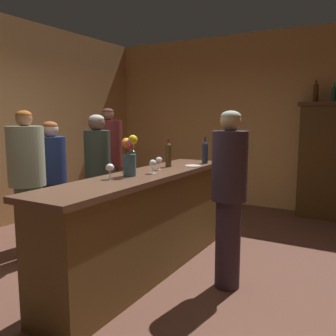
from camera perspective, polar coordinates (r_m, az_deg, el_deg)
floor at (r=3.96m, az=-6.34°, el=-15.33°), size 8.55×8.55×0.00m
wall_back at (r=6.63m, az=10.90°, el=7.30°), size 4.94×0.12×2.99m
bar_counter at (r=3.62m, az=-3.88°, el=-8.87°), size 0.58×2.64×1.02m
wine_bottle_pinot at (r=3.70m, az=-5.60°, el=1.40°), size 0.06×0.06×0.28m
wine_bottle_rose at (r=4.31m, az=5.87°, el=2.62°), size 0.07×0.07×0.32m
wine_bottle_malbec at (r=3.99m, az=0.07°, el=2.29°), size 0.07×0.07×0.32m
wine_glass_front at (r=3.24m, az=-9.18°, el=-0.08°), size 0.08×0.08×0.14m
wine_glass_mid at (r=3.52m, az=-2.42°, el=0.67°), size 0.07×0.07×0.14m
wine_glass_rear at (r=3.78m, az=-1.44°, el=1.17°), size 0.07×0.07×0.13m
flower_arrangement at (r=3.38m, az=-6.13°, el=2.13°), size 0.16×0.14×0.39m
cheese_plate at (r=4.04m, az=4.00°, el=0.33°), size 0.18×0.18×0.01m
display_bottle_left at (r=6.06m, az=22.37°, el=11.10°), size 0.08×0.08×0.34m
display_bottle_midleft at (r=6.03m, az=24.78°, el=10.68°), size 0.06×0.06×0.30m
patron_in_navy at (r=5.35m, az=-9.34°, el=0.99°), size 0.40×0.40×1.69m
patron_redhead at (r=4.71m, az=-17.86°, el=-1.33°), size 0.35×0.35×1.52m
patron_tall at (r=4.70m, az=-11.04°, el=-0.38°), size 0.33×0.33×1.60m
patron_in_grey at (r=4.14m, az=-21.37°, el=-1.93°), size 0.38×0.38×1.64m
bartender at (r=3.29m, az=9.64°, el=-3.75°), size 0.32×0.32×1.63m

